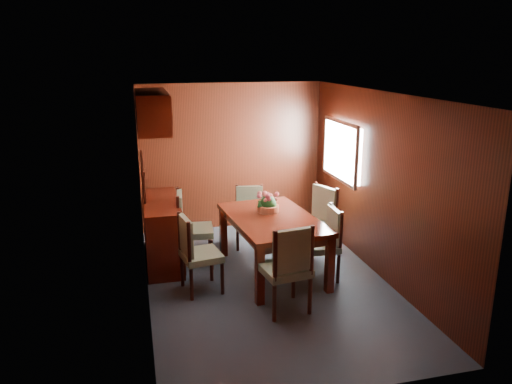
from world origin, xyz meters
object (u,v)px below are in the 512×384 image
object	(u,v)px
sideboard	(162,232)
chair_right_near	(326,239)
dining_table	(272,225)
chair_head	(288,264)
flower_centerpiece	(268,201)
chair_left_near	(195,250)

from	to	relation	value
sideboard	chair_right_near	bearing A→B (deg)	-26.95
dining_table	chair_head	bearing A→B (deg)	-102.07
flower_centerpiece	chair_head	bearing A→B (deg)	-95.57
chair_head	flower_centerpiece	world-z (taller)	flower_centerpiece
dining_table	flower_centerpiece	world-z (taller)	flower_centerpiece
chair_left_near	chair_head	xyz separation A→B (m)	(0.94, -0.77, 0.04)
chair_right_near	chair_head	xyz separation A→B (m)	(-0.75, -0.76, 0.06)
sideboard	chair_head	size ratio (longest dim) A/B	1.31
chair_head	flower_centerpiece	size ratio (longest dim) A/B	3.42
chair_head	flower_centerpiece	bearing A→B (deg)	76.25
sideboard	flower_centerpiece	distance (m)	1.56
chair_right_near	dining_table	bearing A→B (deg)	66.24
dining_table	chair_left_near	xyz separation A→B (m)	(-1.06, -0.31, -0.12)
chair_left_near	flower_centerpiece	size ratio (longest dim) A/B	3.18
flower_centerpiece	chair_left_near	bearing A→B (deg)	-153.25
dining_table	chair_head	size ratio (longest dim) A/B	1.66
chair_left_near	sideboard	bearing A→B (deg)	-171.68
dining_table	chair_left_near	bearing A→B (deg)	-169.52
flower_centerpiece	sideboard	bearing A→B (deg)	160.97
dining_table	flower_centerpiece	xyz separation A→B (m)	(0.01, 0.23, 0.26)
chair_right_near	flower_centerpiece	bearing A→B (deg)	51.61
chair_left_near	chair_right_near	size ratio (longest dim) A/B	1.03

